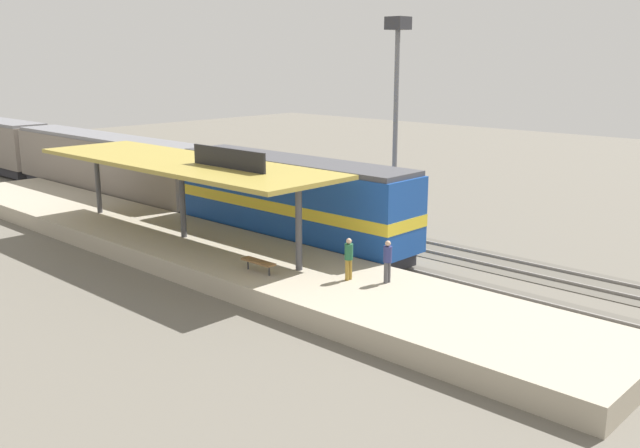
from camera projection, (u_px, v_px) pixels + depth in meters
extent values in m
plane|color=#666056|center=(281.00, 231.00, 39.24)|extent=(120.00, 120.00, 0.00)
cube|color=#565249|center=(254.00, 237.00, 37.82)|extent=(3.20, 110.00, 0.04)
cube|color=gray|center=(244.00, 238.00, 37.30)|extent=(0.10, 110.00, 0.16)
cube|color=gray|center=(264.00, 233.00, 38.32)|extent=(0.10, 110.00, 0.16)
cube|color=#565249|center=(313.00, 223.00, 41.08)|extent=(3.20, 110.00, 0.04)
cube|color=gray|center=(304.00, 224.00, 40.56)|extent=(0.10, 110.00, 0.16)
cube|color=gray|center=(321.00, 219.00, 41.58)|extent=(0.10, 110.00, 0.16)
cube|color=#A89E89|center=(185.00, 246.00, 34.46)|extent=(6.00, 44.00, 0.90)
cylinder|color=#47474C|center=(299.00, 228.00, 28.61)|extent=(0.28, 0.28, 3.60)
cylinder|color=#47474C|center=(183.00, 201.00, 33.93)|extent=(0.28, 0.28, 3.60)
cylinder|color=#47474C|center=(98.00, 181.00, 39.25)|extent=(0.28, 0.28, 3.60)
cube|color=#A38E3D|center=(181.00, 162.00, 33.48)|extent=(5.20, 18.00, 0.20)
cube|color=black|center=(228.00, 158.00, 30.96)|extent=(0.12, 4.80, 0.90)
cylinder|color=#333338|center=(269.00, 271.00, 28.20)|extent=(0.07, 0.07, 0.42)
cylinder|color=#333338|center=(248.00, 264.00, 29.06)|extent=(0.07, 0.07, 0.42)
cube|color=brown|center=(258.00, 262.00, 28.57)|extent=(0.44, 1.70, 0.08)
cube|color=#28282D|center=(293.00, 238.00, 35.72)|extent=(2.60, 13.60, 0.70)
cube|color=#19479E|center=(293.00, 198.00, 35.23)|extent=(2.90, 14.40, 3.50)
cube|color=#47474C|center=(292.00, 161.00, 34.79)|extent=(2.78, 14.11, 0.24)
cube|color=yellow|center=(293.00, 203.00, 35.29)|extent=(2.93, 14.43, 0.56)
cube|color=#28282D|center=(108.00, 192.00, 47.69)|extent=(2.60, 19.20, 0.70)
cube|color=slate|center=(106.00, 163.00, 47.22)|extent=(2.90, 20.00, 3.30)
cube|color=slate|center=(104.00, 137.00, 46.81)|extent=(2.78, 19.60, 0.24)
cylinder|color=slate|center=(395.00, 130.00, 39.75)|extent=(0.28, 0.28, 11.00)
cube|color=#333338|center=(398.00, 23.00, 38.38)|extent=(1.10, 1.10, 0.70)
cylinder|color=#4C4C51|center=(386.00, 273.00, 27.23)|extent=(0.16, 0.16, 0.84)
cylinder|color=#4C4C51|center=(389.00, 272.00, 27.36)|extent=(0.16, 0.16, 0.84)
cylinder|color=navy|center=(388.00, 254.00, 27.12)|extent=(0.34, 0.34, 0.64)
sphere|color=tan|center=(388.00, 243.00, 27.02)|extent=(0.23, 0.23, 0.23)
cylinder|color=olive|center=(347.00, 270.00, 27.58)|extent=(0.16, 0.16, 0.84)
cylinder|color=olive|center=(350.00, 269.00, 27.71)|extent=(0.16, 0.16, 0.84)
cylinder|color=#23603D|center=(349.00, 252.00, 27.47)|extent=(0.34, 0.34, 0.64)
sphere|color=tan|center=(349.00, 241.00, 27.37)|extent=(0.23, 0.23, 0.23)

